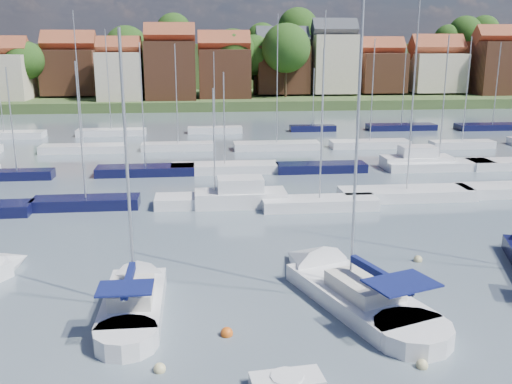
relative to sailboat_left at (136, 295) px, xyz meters
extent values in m
plane|color=#4B5966|center=(11.65, 36.42, -0.36)|extent=(260.00, 260.00, 0.00)
cube|color=white|center=(0.00, -1.09, -0.11)|extent=(2.74, 6.52, 1.20)
cone|color=white|center=(-0.01, 2.98, -0.11)|extent=(2.72, 3.17, 2.71)
cylinder|color=white|center=(0.02, -4.35, -0.11)|extent=(2.72, 2.72, 1.20)
cube|color=silver|center=(0.01, -1.54, 0.84)|extent=(1.91, 2.72, 0.70)
cylinder|color=#B2B2B7|center=(0.00, -0.64, 6.52)|extent=(0.14, 0.14, 12.06)
cylinder|color=#B2B2B7|center=(0.01, -2.45, 1.69)|extent=(0.11, 3.62, 0.10)
cube|color=#0F164F|center=(0.01, -2.45, 1.84)|extent=(0.31, 3.44, 0.35)
cube|color=#0F164F|center=(0.01, -3.62, 1.99)|extent=(2.31, 1.64, 0.08)
cube|color=white|center=(10.65, -1.32, -0.11)|extent=(5.89, 8.78, 1.20)
cone|color=white|center=(8.96, 3.47, -0.11)|extent=(4.50, 4.85, 3.38)
cylinder|color=white|center=(12.00, -5.15, -0.11)|extent=(4.32, 4.32, 1.20)
cube|color=silver|center=(10.83, -1.85, 0.84)|extent=(3.36, 3.98, 0.70)
cylinder|color=#B2B2B7|center=(10.46, -0.79, 8.01)|extent=(0.14, 0.14, 15.04)
cylinder|color=#B2B2B7|center=(11.21, -2.92, 1.69)|extent=(1.59, 4.29, 0.10)
cube|color=#0F164F|center=(11.21, -2.92, 1.84)|extent=(1.71, 4.14, 0.35)
cube|color=#0F164F|center=(11.70, -4.30, 1.99)|extent=(3.39, 2.87, 0.08)
cone|color=white|center=(-7.60, 5.11, -0.11)|extent=(3.57, 3.73, 2.47)
cube|color=white|center=(6.22, -7.84, -0.17)|extent=(2.77, 1.49, 0.52)
cylinder|color=white|center=(6.22, -7.84, -0.03)|extent=(1.23, 1.23, 0.33)
sphere|color=beige|center=(1.50, -6.28, -0.36)|extent=(0.48, 0.48, 0.48)
sphere|color=#D85914|center=(4.22, -3.76, -0.36)|extent=(0.54, 0.54, 0.54)
sphere|color=beige|center=(11.67, -7.06, -0.36)|extent=(0.47, 0.47, 0.47)
sphere|color=beige|center=(15.71, 3.77, -0.36)|extent=(0.50, 0.50, 0.50)
cube|color=black|center=(-5.46, 16.96, -0.01)|extent=(8.01, 2.24, 1.00)
cylinder|color=#B2B2B7|center=(-5.46, 16.96, 5.57)|extent=(0.12, 0.12, 10.16)
cube|color=white|center=(4.38, 16.62, -0.01)|extent=(9.22, 2.58, 1.00)
cylinder|color=#B2B2B7|center=(4.38, 16.62, 4.58)|extent=(0.12, 0.12, 8.18)
cube|color=white|center=(12.28, 15.03, -0.01)|extent=(8.78, 2.46, 1.00)
cylinder|color=#B2B2B7|center=(12.28, 15.03, 6.02)|extent=(0.12, 0.12, 11.06)
cube|color=white|center=(19.88, 17.08, -0.01)|extent=(10.79, 3.02, 1.00)
cylinder|color=#B2B2B7|center=(19.88, 17.08, 7.92)|extent=(0.12, 0.12, 14.87)
cube|color=white|center=(6.34, 16.42, 0.14)|extent=(7.00, 2.60, 1.40)
cube|color=white|center=(6.34, 16.42, 1.24)|extent=(3.50, 2.20, 1.30)
cube|color=black|center=(-13.60, 27.41, -0.01)|extent=(6.54, 1.83, 1.00)
cylinder|color=#B2B2B7|center=(-13.60, 27.41, 5.17)|extent=(0.12, 0.12, 9.37)
cube|color=black|center=(-1.91, 28.05, -0.01)|extent=(9.30, 2.60, 1.00)
cylinder|color=#B2B2B7|center=(-1.91, 28.05, 6.23)|extent=(0.12, 0.12, 11.48)
cube|color=white|center=(5.70, 28.43, -0.01)|extent=(10.40, 2.91, 1.00)
cylinder|color=#B2B2B7|center=(5.70, 28.43, 4.87)|extent=(0.12, 0.12, 8.77)
cube|color=black|center=(15.13, 27.70, -0.01)|extent=(8.80, 2.46, 1.00)
cylinder|color=#B2B2B7|center=(15.13, 27.70, 7.65)|extent=(0.12, 0.12, 14.33)
cube|color=white|center=(27.04, 27.58, -0.01)|extent=(10.73, 3.00, 1.00)
cylinder|color=#B2B2B7|center=(27.04, 27.58, 6.56)|extent=(0.12, 0.12, 12.14)
cube|color=white|center=(25.11, 28.42, 0.14)|extent=(7.00, 2.60, 1.40)
cube|color=white|center=(25.11, 28.42, 1.24)|extent=(3.50, 2.20, 1.30)
cube|color=white|center=(-10.07, 40.63, -0.01)|extent=(9.71, 2.72, 1.00)
cylinder|color=#B2B2B7|center=(-10.07, 40.63, 7.93)|extent=(0.12, 0.12, 14.88)
cube|color=white|center=(0.81, 40.92, -0.01)|extent=(8.49, 2.38, 1.00)
cylinder|color=#B2B2B7|center=(0.81, 40.92, 6.15)|extent=(0.12, 0.12, 11.31)
cube|color=white|center=(12.44, 40.19, -0.01)|extent=(10.16, 2.85, 1.00)
cylinder|color=#B2B2B7|center=(12.44, 40.19, 7.79)|extent=(0.12, 0.12, 14.59)
cube|color=white|center=(23.82, 40.31, -0.01)|extent=(9.53, 2.67, 1.00)
cylinder|color=#B2B2B7|center=(23.82, 40.31, 6.45)|extent=(0.12, 0.12, 11.91)
cube|color=white|center=(34.80, 38.92, -0.01)|extent=(7.62, 2.13, 1.00)
cylinder|color=#B2B2B7|center=(34.80, 38.92, 6.55)|extent=(0.12, 0.12, 12.13)
cube|color=white|center=(-22.48, 52.09, -0.01)|extent=(10.37, 2.90, 1.00)
cube|color=white|center=(-8.61, 52.97, -0.01)|extent=(9.24, 2.59, 1.00)
cylinder|color=#B2B2B7|center=(-8.61, 52.97, 7.07)|extent=(0.12, 0.12, 13.17)
cube|color=white|center=(5.56, 53.72, -0.01)|extent=(7.57, 2.12, 1.00)
cylinder|color=#B2B2B7|center=(5.56, 53.72, 5.61)|extent=(0.12, 0.12, 10.24)
cube|color=black|center=(19.53, 53.89, -0.01)|extent=(6.58, 1.84, 1.00)
cylinder|color=#B2B2B7|center=(19.53, 53.89, 4.49)|extent=(0.12, 0.12, 8.01)
cube|color=black|center=(32.58, 53.82, -0.01)|extent=(9.92, 2.78, 1.00)
cylinder|color=#B2B2B7|center=(32.58, 53.82, 5.95)|extent=(0.12, 0.12, 10.92)
cube|color=black|center=(45.93, 52.78, -0.01)|extent=(10.55, 2.95, 1.00)
cylinder|color=#B2B2B7|center=(45.93, 52.78, 6.25)|extent=(0.12, 0.12, 11.51)
cube|color=#41582C|center=(11.65, 113.42, -0.06)|extent=(200.00, 70.00, 3.00)
cube|color=#41582C|center=(11.65, 138.42, 4.64)|extent=(200.00, 60.00, 14.00)
cube|color=beige|center=(-33.19, 88.60, 5.52)|extent=(9.35, 10.04, 8.56)
cube|color=brown|center=(-33.19, 88.60, 10.94)|extent=(9.54, 4.63, 4.63)
cube|color=brown|center=(-22.00, 94.20, 6.20)|extent=(10.37, 9.97, 8.73)
cube|color=brown|center=(-22.00, 94.20, 11.84)|extent=(10.57, 5.13, 5.13)
cube|color=beige|center=(-11.10, 85.42, 5.72)|extent=(8.09, 8.80, 8.96)
cube|color=brown|center=(-11.10, 85.42, 11.19)|extent=(8.25, 4.00, 4.00)
cube|color=brown|center=(-1.70, 86.35, 6.72)|extent=(9.36, 10.17, 10.97)
cube|color=brown|center=(-1.70, 86.35, 13.36)|extent=(9.54, 4.63, 4.63)
cube|color=brown|center=(8.60, 88.06, 5.95)|extent=(9.90, 8.56, 9.42)
cube|color=brown|center=(8.60, 88.06, 11.87)|extent=(10.10, 4.90, 4.90)
cube|color=brown|center=(20.74, 93.06, 6.59)|extent=(10.59, 8.93, 9.49)
cube|color=#383A42|center=(20.74, 93.06, 12.63)|extent=(10.80, 5.24, 5.24)
cube|color=beige|center=(31.35, 92.21, 7.66)|extent=(9.01, 8.61, 11.65)
cube|color=#383A42|center=(31.35, 92.21, 14.59)|extent=(9.19, 4.46, 4.46)
cube|color=brown|center=(41.82, 93.41, 5.84)|extent=(9.10, 9.34, 8.00)
cube|color=brown|center=(41.82, 93.41, 10.96)|extent=(9.28, 4.50, 4.50)
cube|color=beige|center=(53.60, 93.01, 5.78)|extent=(10.86, 9.59, 7.88)
cube|color=brown|center=(53.60, 93.01, 11.05)|extent=(11.07, 5.37, 5.37)
cube|color=brown|center=(65.40, 90.33, 6.73)|extent=(9.18, 9.96, 10.97)
cube|color=brown|center=(65.40, 90.33, 13.34)|extent=(9.36, 4.54, 4.54)
cylinder|color=#382619|center=(68.42, 111.93, 8.15)|extent=(0.50, 0.50, 4.47)
sphere|color=#2A5119|center=(68.42, 111.93, 14.22)|extent=(8.18, 8.18, 8.18)
cylinder|color=#382619|center=(15.11, 92.34, 3.47)|extent=(0.50, 0.50, 4.46)
sphere|color=#2A5119|center=(15.11, 92.34, 9.52)|extent=(8.15, 8.15, 8.15)
cylinder|color=#382619|center=(26.87, 110.09, 8.21)|extent=(0.50, 0.50, 5.15)
sphere|color=#2A5119|center=(26.87, 110.09, 15.20)|extent=(9.41, 9.41, 9.41)
cylinder|color=#382619|center=(-1.90, 112.73, 8.32)|extent=(0.50, 0.50, 4.56)
sphere|color=#2A5119|center=(-1.90, 112.73, 14.51)|extent=(8.34, 8.34, 8.34)
cylinder|color=#382619|center=(-11.59, 101.66, 3.82)|extent=(0.50, 0.50, 5.15)
sphere|color=#2A5119|center=(-11.59, 101.66, 10.81)|extent=(9.42, 9.42, 9.42)
cylinder|color=#382619|center=(-27.03, 103.74, 6.40)|extent=(0.50, 0.50, 3.42)
sphere|color=#2A5119|center=(-27.03, 103.74, 11.04)|extent=(6.26, 6.26, 6.26)
cylinder|color=#382619|center=(25.40, 101.12, 3.12)|extent=(0.50, 0.50, 3.77)
sphere|color=#2A5119|center=(25.40, 101.12, 8.24)|extent=(6.89, 6.89, 6.89)
cylinder|color=#382619|center=(20.69, 87.36, 3.85)|extent=(0.50, 0.50, 5.21)
sphere|color=#2A5119|center=(20.69, 87.36, 10.92)|extent=(9.53, 9.53, 9.53)
cylinder|color=#382619|center=(73.58, 98.04, 2.73)|extent=(0.50, 0.50, 2.97)
sphere|color=#2A5119|center=(73.58, 98.04, 6.76)|extent=(5.44, 5.44, 5.44)
cylinder|color=#382619|center=(10.50, 90.17, 3.66)|extent=(0.50, 0.50, 4.84)
sphere|color=#2A5119|center=(10.50, 90.17, 10.23)|extent=(8.85, 8.85, 8.85)
cylinder|color=#382619|center=(64.32, 112.13, 7.81)|extent=(0.50, 0.50, 3.72)
sphere|color=#2A5119|center=(64.32, 112.13, 12.85)|extent=(6.80, 6.80, 6.80)
cylinder|color=#382619|center=(65.69, 90.54, 3.26)|extent=(0.50, 0.50, 4.05)
sphere|color=#2A5119|center=(65.69, 90.54, 8.75)|extent=(7.40, 7.40, 7.40)
cylinder|color=#382619|center=(-29.31, 89.21, 3.24)|extent=(0.50, 0.50, 4.00)
sphere|color=#2A5119|center=(-29.31, 89.21, 8.68)|extent=(7.32, 7.32, 7.32)
cylinder|color=#382619|center=(18.48, 109.71, 7.55)|extent=(0.50, 0.50, 3.93)
sphere|color=#2A5119|center=(18.48, 109.71, 12.88)|extent=(7.19, 7.19, 7.19)
cylinder|color=#382619|center=(42.29, 96.59, 3.15)|extent=(0.50, 0.50, 3.82)
sphere|color=#2A5119|center=(42.29, 96.59, 8.34)|extent=(6.99, 6.99, 6.99)
cylinder|color=#382619|center=(-5.80, 89.54, 2.98)|extent=(0.50, 0.50, 3.48)
sphere|color=#2A5119|center=(-5.80, 89.54, 7.71)|extent=(6.37, 6.37, 6.37)
cylinder|color=#382619|center=(69.16, 99.22, 2.73)|extent=(0.50, 0.50, 2.99)
sphere|color=#2A5119|center=(69.16, 99.22, 6.78)|extent=(5.46, 5.46, 5.46)
cylinder|color=#382619|center=(15.25, 95.46, 2.86)|extent=(0.50, 0.50, 3.25)
sphere|color=#2A5119|center=(15.25, 95.46, 7.27)|extent=(5.94, 5.94, 5.94)
cylinder|color=#382619|center=(8.59, 97.15, 2.73)|extent=(0.50, 0.50, 2.98)
sphere|color=#2A5119|center=(8.59, 97.15, 6.78)|extent=(5.46, 5.46, 5.46)
cylinder|color=#382619|center=(76.31, 118.16, 8.99)|extent=(0.50, 0.50, 4.29)
sphere|color=#2A5119|center=(76.31, 118.16, 14.81)|extent=(7.84, 7.84, 7.84)
camera|label=1|loc=(3.23, -26.05, 11.91)|focal=40.00mm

